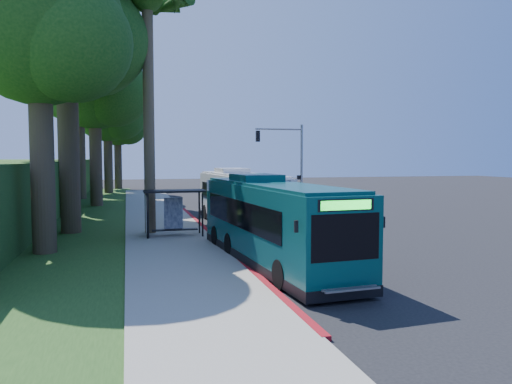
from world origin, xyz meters
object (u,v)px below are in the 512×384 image
object	(u,v)px
pickup	(293,206)
teal_bus	(271,221)
bus_shelter	(169,204)
white_bus	(240,199)

from	to	relation	value
pickup	teal_bus	bearing A→B (deg)	-127.19
pickup	bus_shelter	bearing A→B (deg)	-157.64
bus_shelter	pickup	world-z (taller)	bus_shelter
teal_bus	pickup	bearing A→B (deg)	63.32
white_bus	teal_bus	distance (m)	10.68
teal_bus	white_bus	bearing A→B (deg)	79.53
bus_shelter	teal_bus	size ratio (longest dim) A/B	0.27
teal_bus	pickup	world-z (taller)	teal_bus
white_bus	bus_shelter	bearing A→B (deg)	-148.75
white_bus	teal_bus	size ratio (longest dim) A/B	1.01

